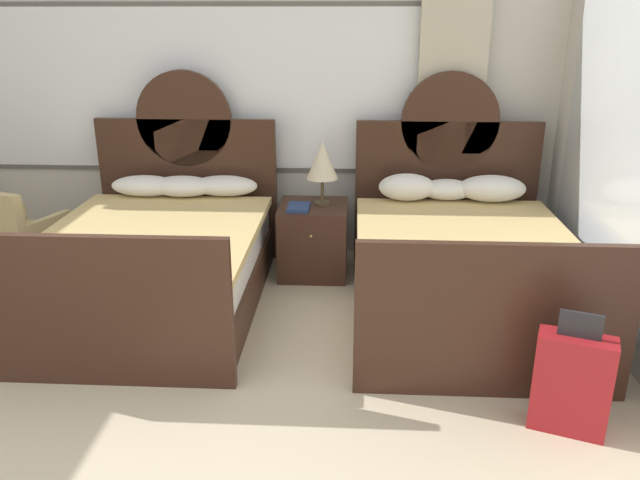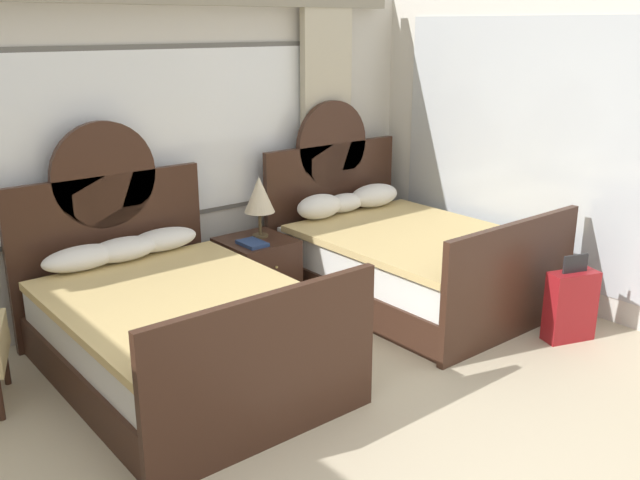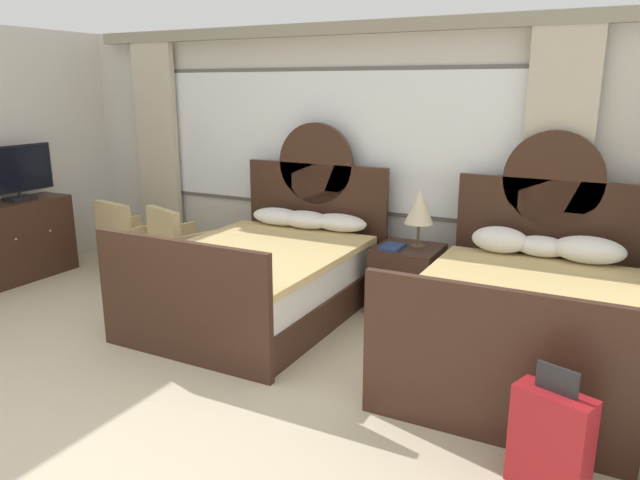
{
  "view_description": "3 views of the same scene",
  "coord_description": "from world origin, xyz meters",
  "px_view_note": "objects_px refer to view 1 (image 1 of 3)",
  "views": [
    {
      "loc": [
        1.45,
        -1.99,
        2.17
      ],
      "look_at": [
        1.23,
        2.07,
        0.69
      ],
      "focal_mm": 35.18,
      "sensor_mm": 36.0,
      "label": 1
    },
    {
      "loc": [
        -2.1,
        -1.7,
        2.42
      ],
      "look_at": [
        1.26,
        2.42,
        0.76
      ],
      "focal_mm": 38.94,
      "sensor_mm": 36.0,
      "label": 2
    },
    {
      "loc": [
        2.84,
        -1.98,
        2.08
      ],
      "look_at": [
        0.73,
        2.08,
        0.89
      ],
      "focal_mm": 33.39,
      "sensor_mm": 36.0,
      "label": 3
    }
  ],
  "objects_px": {
    "bed_near_mirror": "(461,265)",
    "suitcase_on_floor": "(572,383)",
    "armchair_by_window_left": "(16,231)",
    "bed_near_window": "(158,259)",
    "book_on_nightstand": "(299,207)",
    "nightstand_between_beds": "(313,239)",
    "table_lamp_on_nightstand": "(322,161)"
  },
  "relations": [
    {
      "from": "bed_near_mirror",
      "to": "suitcase_on_floor",
      "type": "bearing_deg",
      "value": -75.75
    },
    {
      "from": "suitcase_on_floor",
      "to": "bed_near_mirror",
      "type": "bearing_deg",
      "value": 104.25
    },
    {
      "from": "armchair_by_window_left",
      "to": "suitcase_on_floor",
      "type": "height_order",
      "value": "armchair_by_window_left"
    },
    {
      "from": "bed_near_window",
      "to": "bed_near_mirror",
      "type": "height_order",
      "value": "same"
    },
    {
      "from": "book_on_nightstand",
      "to": "bed_near_mirror",
      "type": "bearing_deg",
      "value": -23.7
    },
    {
      "from": "bed_near_window",
      "to": "nightstand_between_beds",
      "type": "bearing_deg",
      "value": 30.27
    },
    {
      "from": "bed_near_window",
      "to": "book_on_nightstand",
      "type": "xyz_separation_m",
      "value": [
        1.05,
        0.56,
        0.26
      ]
    },
    {
      "from": "table_lamp_on_nightstand",
      "to": "book_on_nightstand",
      "type": "bearing_deg",
      "value": -140.22
    },
    {
      "from": "nightstand_between_beds",
      "to": "table_lamp_on_nightstand",
      "type": "height_order",
      "value": "table_lamp_on_nightstand"
    },
    {
      "from": "bed_near_window",
      "to": "book_on_nightstand",
      "type": "distance_m",
      "value": 1.22
    },
    {
      "from": "bed_near_mirror",
      "to": "book_on_nightstand",
      "type": "distance_m",
      "value": 1.42
    },
    {
      "from": "nightstand_between_beds",
      "to": "table_lamp_on_nightstand",
      "type": "xyz_separation_m",
      "value": [
        0.07,
        0.04,
        0.69
      ]
    },
    {
      "from": "bed_near_mirror",
      "to": "armchair_by_window_left",
      "type": "height_order",
      "value": "bed_near_mirror"
    },
    {
      "from": "table_lamp_on_nightstand",
      "to": "armchair_by_window_left",
      "type": "distance_m",
      "value": 2.65
    },
    {
      "from": "bed_near_window",
      "to": "bed_near_mirror",
      "type": "bearing_deg",
      "value": 0.03
    },
    {
      "from": "nightstand_between_beds",
      "to": "armchair_by_window_left",
      "type": "relative_size",
      "value": 0.76
    },
    {
      "from": "bed_near_window",
      "to": "nightstand_between_beds",
      "type": "relative_size",
      "value": 3.61
    },
    {
      "from": "table_lamp_on_nightstand",
      "to": "book_on_nightstand",
      "type": "xyz_separation_m",
      "value": [
        -0.19,
        -0.16,
        -0.36
      ]
    },
    {
      "from": "bed_near_mirror",
      "to": "nightstand_between_beds",
      "type": "height_order",
      "value": "bed_near_mirror"
    },
    {
      "from": "book_on_nightstand",
      "to": "armchair_by_window_left",
      "type": "xyz_separation_m",
      "value": [
        -2.38,
        -0.16,
        -0.2
      ]
    },
    {
      "from": "nightstand_between_beds",
      "to": "armchair_by_window_left",
      "type": "bearing_deg",
      "value": -173.58
    },
    {
      "from": "book_on_nightstand",
      "to": "suitcase_on_floor",
      "type": "height_order",
      "value": "suitcase_on_floor"
    },
    {
      "from": "table_lamp_on_nightstand",
      "to": "armchair_by_window_left",
      "type": "xyz_separation_m",
      "value": [
        -2.57,
        -0.32,
        -0.56
      ]
    },
    {
      "from": "bed_near_mirror",
      "to": "nightstand_between_beds",
      "type": "distance_m",
      "value": 1.35
    },
    {
      "from": "bed_near_window",
      "to": "table_lamp_on_nightstand",
      "type": "bearing_deg",
      "value": 30.19
    },
    {
      "from": "suitcase_on_floor",
      "to": "book_on_nightstand",
      "type": "bearing_deg",
      "value": 129.18
    },
    {
      "from": "nightstand_between_beds",
      "to": "suitcase_on_floor",
      "type": "bearing_deg",
      "value": -54.35
    },
    {
      "from": "book_on_nightstand",
      "to": "armchair_by_window_left",
      "type": "relative_size",
      "value": 0.32
    },
    {
      "from": "bed_near_window",
      "to": "suitcase_on_floor",
      "type": "distance_m",
      "value": 3.07
    },
    {
      "from": "bed_near_mirror",
      "to": "nightstand_between_beds",
      "type": "bearing_deg",
      "value": 149.8
    },
    {
      "from": "nightstand_between_beds",
      "to": "book_on_nightstand",
      "type": "height_order",
      "value": "book_on_nightstand"
    },
    {
      "from": "bed_near_mirror",
      "to": "suitcase_on_floor",
      "type": "height_order",
      "value": "bed_near_mirror"
    }
  ]
}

